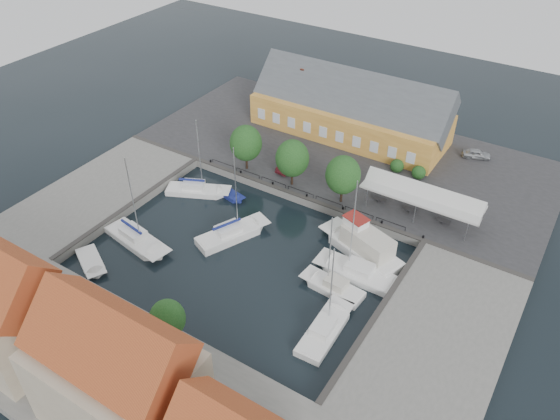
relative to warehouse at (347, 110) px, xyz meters
The scene contains 21 objects.
ground 28.82m from the warehouse, 84.77° to the right, with size 140.00×140.00×0.00m, color black.
north_quay 7.13m from the warehouse, 64.14° to the right, with size 56.00×26.00×1.00m, color #2D2D30.
west_quay 36.24m from the warehouse, 122.58° to the right, with size 12.00×24.00×1.00m, color slate.
east_quay 39.27m from the warehouse, 50.98° to the right, with size 12.00×24.00×1.00m, color slate.
south_bank 49.58m from the warehouse, 86.99° to the right, with size 56.00×14.00×1.00m, color slate.
quay_edge_fittings 23.99m from the warehouse, 83.67° to the right, with size 56.00×24.72×0.40m.
warehouse is the anchor object (origin of this frame).
tent_canopy 21.63m from the warehouse, 39.86° to the right, with size 14.00×4.00×2.83m.
quay_trees 16.37m from the warehouse, 87.91° to the right, with size 18.20×4.20×6.30m.
car_silver 18.93m from the warehouse, ahead, with size 1.52×3.79×1.29m, color #A4A8AB.
car_red 13.69m from the warehouse, 96.60° to the right, with size 1.62×4.64×1.53m, color #5A141C.
center_sailboat 28.37m from the warehouse, 90.74° to the right, with size 5.91×9.03×12.18m.
trawler 26.58m from the warehouse, 59.07° to the right, with size 10.92×6.37×5.00m.
east_boat_a 30.11m from the warehouse, 61.02° to the right, with size 8.78×3.01×12.26m.
east_boat_b 32.56m from the warehouse, 65.36° to the right, with size 7.07×2.82×9.64m.
east_boat_c 38.27m from the warehouse, 66.12° to the right, with size 2.84×8.25×10.45m.
west_boat_a 25.43m from the warehouse, 112.06° to the right, with size 8.41×5.56×11.03m.
west_boat_d 35.91m from the warehouse, 104.57° to the right, with size 9.49×4.25×12.20m.
launch_sw 41.41m from the warehouse, 104.90° to the right, with size 5.85×4.40×0.98m.
launch_nw 22.64m from the warehouse, 103.76° to the right, with size 4.21×2.43×0.88m.
townhouses 51.81m from the warehouse, 84.99° to the right, with size 36.30×8.50×12.00m.
Camera 1 is at (27.52, -37.52, 40.08)m, focal length 35.00 mm.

